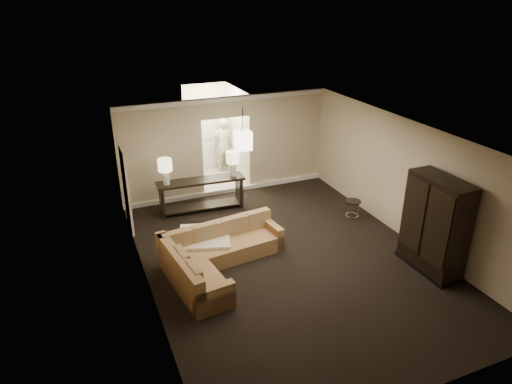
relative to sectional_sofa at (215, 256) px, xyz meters
name	(u,v)px	position (x,y,z in m)	size (l,w,h in m)	color
ground	(288,260)	(1.58, -0.27, -0.32)	(8.00, 8.00, 0.00)	black
wall_back	(226,146)	(1.58, 3.73, 1.08)	(6.00, 0.04, 2.80)	beige
wall_front	(425,320)	(1.58, -4.27, 1.08)	(6.00, 0.04, 2.80)	beige
wall_left	(145,229)	(-1.42, -0.27, 1.08)	(0.04, 8.00, 2.80)	beige
wall_right	(407,181)	(4.58, -0.27, 1.08)	(0.04, 8.00, 2.80)	beige
ceiling	(293,137)	(1.58, -0.27, 2.48)	(6.00, 8.00, 0.02)	white
crown_molding	(226,99)	(1.58, 3.68, 2.41)	(6.00, 0.10, 0.12)	white
baseboard	(228,190)	(1.58, 3.68, -0.26)	(6.00, 0.10, 0.12)	white
side_door	(126,190)	(-1.39, 2.53, 0.73)	(0.05, 0.90, 2.10)	silver
foyer	(212,136)	(1.58, 5.07, 0.98)	(1.44, 2.02, 2.80)	beige
sectional_sofa	(215,256)	(0.00, 0.00, 0.00)	(2.76, 2.36, 0.80)	brown
coffee_table	(205,243)	(-0.02, 0.73, -0.09)	(1.39, 1.39, 0.47)	white
console_table	(201,192)	(0.53, 2.82, 0.21)	(2.32, 0.67, 0.89)	black
armoire	(435,227)	(4.17, -1.71, 0.67)	(0.61, 1.43, 2.06)	black
drink_table	(353,206)	(3.98, 0.87, 0.04)	(0.40, 0.40, 0.50)	black
table_lamp_left	(165,168)	(-0.35, 2.87, 1.02)	(0.35, 0.35, 0.68)	silver
table_lamp_right	(233,160)	(1.42, 2.76, 1.02)	(0.35, 0.35, 0.68)	silver
pendant_light	(243,140)	(1.58, 2.43, 1.63)	(0.38, 0.38, 1.09)	black
person	(224,142)	(2.03, 5.33, 0.66)	(0.71, 0.47, 1.96)	beige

